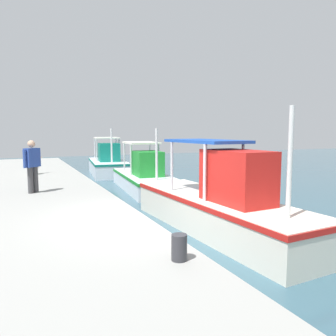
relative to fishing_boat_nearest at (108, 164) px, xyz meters
name	(u,v)px	position (x,y,z in m)	size (l,w,h in m)	color
fishing_boat_nearest	(108,164)	(0.00, 0.00, 0.00)	(5.25, 2.62, 2.85)	white
fishing_boat_second	(144,177)	(6.02, 0.17, -0.07)	(5.65, 2.40, 2.82)	white
fishing_boat_third	(220,205)	(12.87, -0.22, 0.07)	(6.58, 2.11, 3.20)	silver
pelican	(33,165)	(4.53, -4.48, 0.53)	(0.82, 0.83, 0.82)	tan
fisherman_standing	(32,164)	(9.23, -4.67, 1.03)	(0.48, 0.52, 1.62)	#3F3F42
mooring_bollard_nearest	(179,247)	(15.92, -2.94, 0.32)	(0.23, 0.23, 0.39)	#333338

